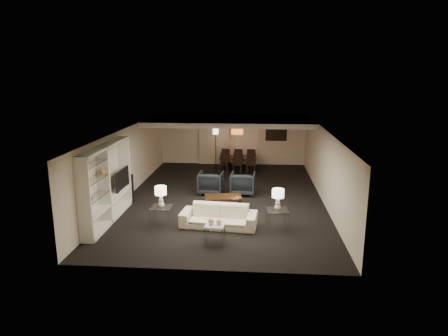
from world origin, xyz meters
The scene contains 35 objects.
floor centered at (0.00, 0.00, 0.00)m, with size 11.00×11.00×0.00m, color black.
ceiling centered at (0.00, 0.00, 2.50)m, with size 7.00×11.00×0.02m, color silver.
wall_back centered at (0.00, 5.50, 1.25)m, with size 7.00×0.02×2.50m, color beige.
wall_front centered at (0.00, -5.50, 1.25)m, with size 7.00×0.02×2.50m, color beige.
wall_left centered at (-3.50, 0.00, 1.25)m, with size 0.02×11.00×2.50m, color beige.
wall_right centered at (3.50, 0.00, 1.25)m, with size 0.02×11.00×2.50m, color beige.
ceiling_soffit centered at (0.00, 3.50, 2.40)m, with size 7.00×4.00×0.20m, color silver.
curtains centered at (-0.90, 5.42, 1.20)m, with size 1.50×0.12×2.40m, color beige.
door centered at (0.70, 5.47, 1.05)m, with size 0.90×0.05×2.10m, color silver.
painting centered at (2.10, 5.46, 1.55)m, with size 0.95×0.04×0.65m, color #142D38.
media_unit centered at (-3.31, -2.60, 1.18)m, with size 0.38×3.40×2.35m, color white, non-canonical shape.
pendant_light centered at (0.30, 3.50, 1.92)m, with size 0.52×0.52×0.24m, color #D8591E.
sofa centered at (0.07, -2.83, 0.32)m, with size 2.21×0.86×0.64m, color beige.
coffee_table centered at (0.07, -1.23, 0.22)m, with size 1.21×0.71×0.43m, color black, non-canonical shape.
armchair_left centered at (-0.53, 0.47, 0.41)m, with size 0.88×0.90×0.82m, color black.
armchair_right centered at (0.67, 0.47, 0.41)m, with size 0.88×0.90×0.82m, color black.
side_table_left centered at (-1.63, -2.83, 0.28)m, with size 0.61×0.61×0.57m, color silver, non-canonical shape.
side_table_right centered at (1.77, -2.83, 0.28)m, with size 0.61×0.61×0.57m, color silver, non-canonical shape.
table_lamp_left centered at (-1.63, -2.83, 0.88)m, with size 0.34×0.34×0.63m, color white, non-canonical shape.
table_lamp_right centered at (1.77, -2.83, 0.88)m, with size 0.34×0.34×0.63m, color beige, non-canonical shape.
marble_table centered at (0.07, -3.93, 0.25)m, with size 0.51×0.51×0.51m, color white, non-canonical shape.
gold_gourd_a centered at (-0.03, -3.93, 0.59)m, with size 0.16×0.16×0.16m, color tan.
gold_gourd_b centered at (0.17, -3.93, 0.58)m, with size 0.14×0.14×0.14m, color #E8BE7B.
television centered at (-3.28, -1.65, 1.07)m, with size 0.15×1.13×0.65m, color black.
vase_blue centered at (-3.31, -3.88, 1.14)m, with size 0.16×0.16×0.16m, color #2537A2.
vase_amber centered at (-3.31, -2.91, 1.65)m, with size 0.17×0.17×0.18m, color #CD8B44.
floor_speaker centered at (-3.13, -0.83, 0.51)m, with size 0.11×0.11×1.01m, color black.
dining_table centered at (0.32, 4.26, 0.30)m, with size 1.72×0.96×0.61m, color black.
chair_nl centered at (-0.28, 3.61, 0.45)m, with size 0.42×0.42×0.90m, color black, non-canonical shape.
chair_nm centered at (0.32, 3.61, 0.45)m, with size 0.42×0.42×0.90m, color black, non-canonical shape.
chair_nr centered at (0.92, 3.61, 0.45)m, with size 0.42×0.42×0.90m, color black, non-canonical shape.
chair_fl centered at (-0.28, 4.91, 0.45)m, with size 0.42×0.42×0.90m, color black, non-canonical shape.
chair_fm centered at (0.32, 4.91, 0.45)m, with size 0.42×0.42×0.90m, color black, non-canonical shape.
chair_fr centered at (0.92, 4.91, 0.45)m, with size 0.42×0.42×0.90m, color black, non-canonical shape.
floor_lamp centered at (-0.77, 4.80, 0.91)m, with size 0.26×0.26×1.83m, color black, non-canonical shape.
Camera 1 is at (1.08, -13.79, 4.42)m, focal length 32.00 mm.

